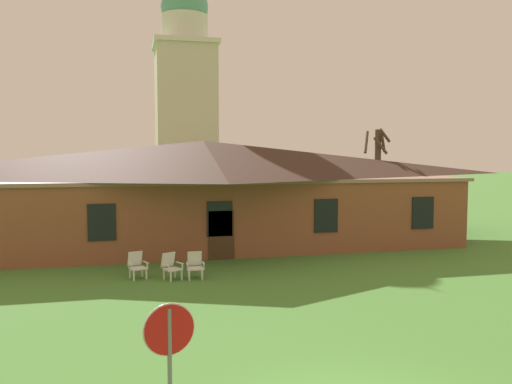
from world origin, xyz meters
The scene contains 7 objects.
brick_building centered at (0.00, 18.96, 2.64)m, with size 24.99×10.40×5.18m.
dome_tower centered at (0.84, 35.96, 8.84)m, with size 5.18×5.18×19.32m.
stop_sign centered at (-3.09, -0.06, 1.64)m, with size 0.79×0.22×2.31m.
lawn_chair_by_porch centered at (-3.47, 11.40, 0.50)m, with size 0.75×0.81×0.96m.
lawn_chair_near_door centered at (-2.28, 10.94, 0.50)m, with size 0.82×0.85×0.96m.
lawn_chair_left_end centered at (-1.42, 10.90, 0.50)m, with size 0.66×0.69×0.96m.
bare_tree_beside_building centered at (10.37, 20.13, 3.31)m, with size 1.71×1.71×5.96m.
Camera 1 is at (-3.59, -7.72, 4.53)m, focal length 36.48 mm.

